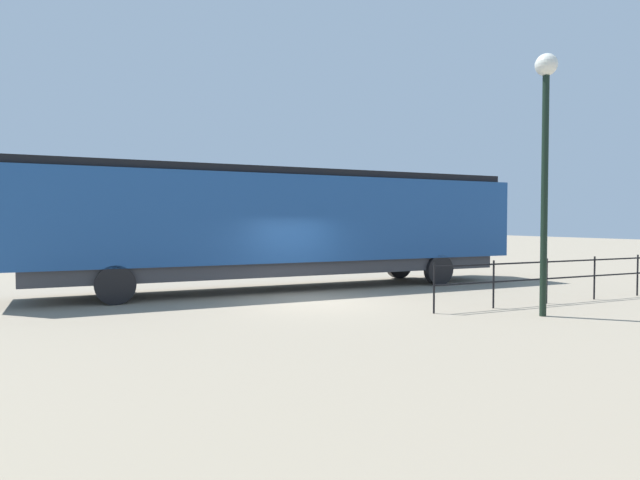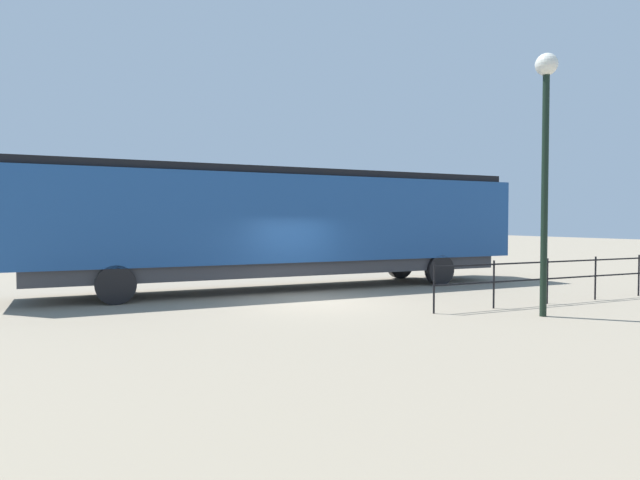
{
  "view_description": "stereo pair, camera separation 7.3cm",
  "coord_description": "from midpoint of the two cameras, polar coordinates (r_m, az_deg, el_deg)",
  "views": [
    {
      "loc": [
        14.03,
        -6.31,
        2.3
      ],
      "look_at": [
        0.97,
        -0.24,
        1.81
      ],
      "focal_mm": 30.35,
      "sensor_mm": 36.0,
      "label": 1
    },
    {
      "loc": [
        14.06,
        -6.24,
        2.3
      ],
      "look_at": [
        0.97,
        -0.24,
        1.81
      ],
      "focal_mm": 30.35,
      "sensor_mm": 36.0,
      "label": 2
    }
  ],
  "objects": [
    {
      "name": "ground_plane",
      "position": [
        15.56,
        -0.53,
        -6.55
      ],
      "size": [
        120.0,
        120.0,
        0.0
      ],
      "primitive_type": "plane",
      "color": "gray"
    },
    {
      "name": "locomotive",
      "position": [
        18.64,
        -2.25,
        1.87
      ],
      "size": [
        2.92,
        17.2,
        4.03
      ],
      "color": "navy",
      "rests_on": "ground_plane"
    },
    {
      "name": "lamp_post",
      "position": [
        14.31,
        22.82,
        10.59
      ],
      "size": [
        0.53,
        0.53,
        6.33
      ],
      "color": "black",
      "rests_on": "ground_plane"
    },
    {
      "name": "platform_fence",
      "position": [
        17.15,
        25.15,
        -3.18
      ],
      "size": [
        0.05,
        9.71,
        1.27
      ],
      "color": "black",
      "rests_on": "ground_plane"
    }
  ]
}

